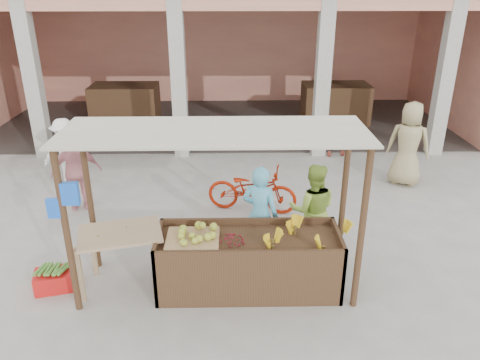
{
  "coord_description": "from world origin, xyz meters",
  "views": [
    {
      "loc": [
        0.27,
        -5.71,
        4.2
      ],
      "look_at": [
        0.4,
        1.2,
        1.2
      ],
      "focal_mm": 35.0,
      "sensor_mm": 36.0,
      "label": 1
    }
  ],
  "objects_px": {
    "side_table": "(121,241)",
    "fruit_stall": "(248,264)",
    "vendor_blue": "(260,212)",
    "red_crate": "(54,280)",
    "motorcycle": "(252,188)",
    "vendor_green": "(313,208)"
  },
  "relations": [
    {
      "from": "motorcycle",
      "to": "vendor_blue",
      "type": "bearing_deg",
      "value": -165.42
    },
    {
      "from": "side_table",
      "to": "vendor_blue",
      "type": "height_order",
      "value": "vendor_blue"
    },
    {
      "from": "red_crate",
      "to": "motorcycle",
      "type": "xyz_separation_m",
      "value": [
        2.99,
        2.44,
        0.33
      ]
    },
    {
      "from": "motorcycle",
      "to": "red_crate",
      "type": "bearing_deg",
      "value": 142.14
    },
    {
      "from": "red_crate",
      "to": "vendor_blue",
      "type": "height_order",
      "value": "vendor_blue"
    },
    {
      "from": "vendor_green",
      "to": "motorcycle",
      "type": "height_order",
      "value": "vendor_green"
    },
    {
      "from": "fruit_stall",
      "to": "motorcycle",
      "type": "bearing_deg",
      "value": 86.35
    },
    {
      "from": "side_table",
      "to": "motorcycle",
      "type": "bearing_deg",
      "value": 37.22
    },
    {
      "from": "red_crate",
      "to": "vendor_blue",
      "type": "bearing_deg",
      "value": -0.97
    },
    {
      "from": "fruit_stall",
      "to": "motorcycle",
      "type": "xyz_separation_m",
      "value": [
        0.16,
        2.46,
        0.07
      ]
    },
    {
      "from": "side_table",
      "to": "fruit_stall",
      "type": "bearing_deg",
      "value": -14.83
    },
    {
      "from": "red_crate",
      "to": "vendor_blue",
      "type": "relative_size",
      "value": 0.31
    },
    {
      "from": "red_crate",
      "to": "vendor_green",
      "type": "height_order",
      "value": "vendor_green"
    },
    {
      "from": "fruit_stall",
      "to": "motorcycle",
      "type": "height_order",
      "value": "motorcycle"
    },
    {
      "from": "side_table",
      "to": "vendor_blue",
      "type": "bearing_deg",
      "value": 5.44
    },
    {
      "from": "side_table",
      "to": "red_crate",
      "type": "xyz_separation_m",
      "value": [
        -1.03,
        -0.01,
        -0.64
      ]
    },
    {
      "from": "motorcycle",
      "to": "fruit_stall",
      "type": "bearing_deg",
      "value": -170.69
    },
    {
      "from": "side_table",
      "to": "vendor_green",
      "type": "height_order",
      "value": "vendor_green"
    },
    {
      "from": "vendor_blue",
      "to": "motorcycle",
      "type": "height_order",
      "value": "vendor_blue"
    },
    {
      "from": "side_table",
      "to": "vendor_blue",
      "type": "distance_m",
      "value": 2.13
    },
    {
      "from": "fruit_stall",
      "to": "red_crate",
      "type": "xyz_separation_m",
      "value": [
        -2.83,
        0.02,
        -0.26
      ]
    },
    {
      "from": "side_table",
      "to": "motorcycle",
      "type": "relative_size",
      "value": 0.71
    }
  ]
}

